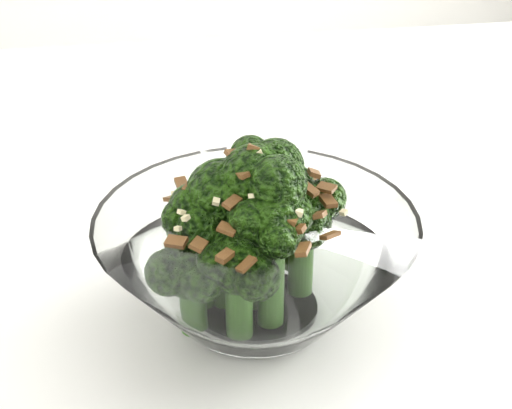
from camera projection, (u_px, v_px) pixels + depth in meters
name	position (u px, v px, depth m)	size (l,w,h in m)	color
table	(393.00, 223.00, 0.78)	(1.35, 1.06, 0.75)	white
broccoli_dish	(254.00, 255.00, 0.52)	(0.21, 0.21, 0.13)	white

